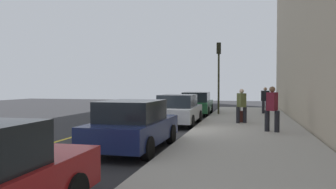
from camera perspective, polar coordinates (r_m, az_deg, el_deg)
name	(u,v)px	position (r m, az deg, el deg)	size (l,w,h in m)	color
ground_plane	(169,131)	(14.04, 0.25, -6.43)	(56.00, 56.00, 0.00)	#28282B
sidewalk	(248,132)	(13.64, 13.94, -6.40)	(28.00, 4.60, 0.15)	#A39E93
lane_stripe_centre	(101,128)	(15.11, -11.68, -5.87)	(28.00, 0.14, 0.01)	gold
parked_car_navy	(134,125)	(9.94, -6.08, -5.40)	(4.15, 1.92, 1.51)	black
parked_car_silver	(179,110)	(16.01, 1.86, -2.71)	(4.30, 1.96, 1.51)	black
parked_car_green	(197,103)	(21.65, 5.08, -1.57)	(4.82, 2.04, 1.51)	black
pedestrian_olive_coat	(241,105)	(16.01, 12.79, -1.77)	(0.52, 0.50, 1.65)	black
pedestrian_black_coat	(265,99)	(21.98, 16.72, -0.83)	(0.51, 0.53, 1.69)	black
pedestrian_burgundy_coat	(272,108)	(13.31, 17.84, -2.21)	(0.56, 0.55, 1.77)	black
traffic_light_pole	(219,66)	(20.76, 8.91, 4.97)	(0.35, 0.26, 4.50)	#2D2D19
rolling_suitcase	(241,116)	(16.49, 12.65, -3.76)	(0.34, 0.22, 0.91)	#471E19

